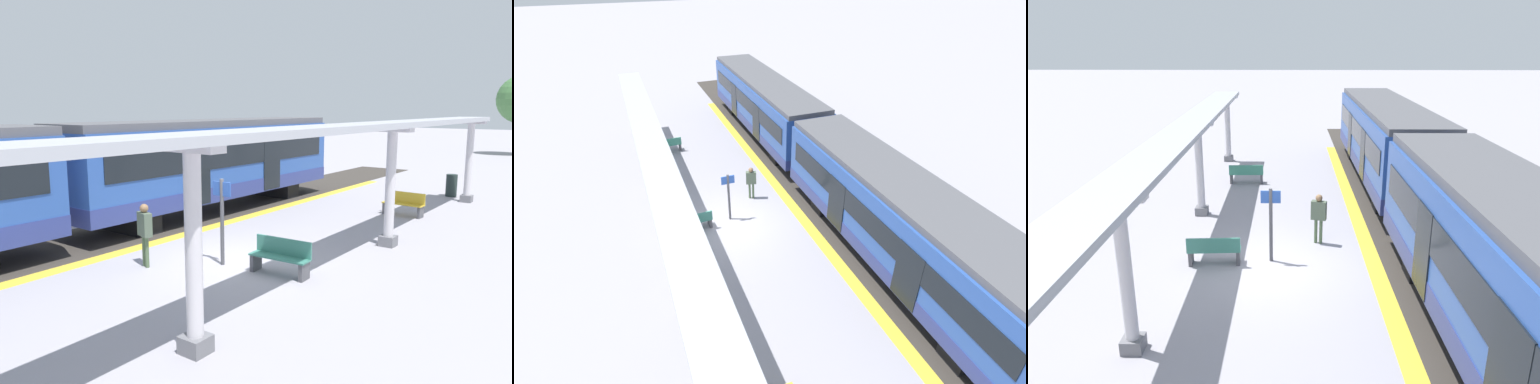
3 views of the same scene
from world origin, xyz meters
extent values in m
plane|color=#98949C|center=(0.00, 0.00, 0.00)|extent=(176.00, 176.00, 0.00)
cube|color=gold|center=(-2.91, 0.00, 0.00)|extent=(0.48, 31.08, 0.01)
cube|color=#38332D|center=(-4.75, 0.00, 0.00)|extent=(3.20, 43.08, 0.01)
cube|color=#294D9C|center=(-4.75, -8.80, 1.94)|extent=(2.60, 12.78, 2.60)
cube|color=navy|center=(-4.75, -8.80, 0.92)|extent=(2.63, 12.80, 0.55)
cube|color=#515156|center=(-4.75, -8.80, 3.36)|extent=(2.39, 12.78, 0.24)
cube|color=black|center=(-3.44, -8.80, 2.25)|extent=(0.03, 11.76, 0.84)
cube|color=black|center=(-3.44, -10.93, 1.69)|extent=(0.04, 1.10, 2.00)
cube|color=black|center=(-3.44, -6.66, 1.69)|extent=(0.04, 1.10, 2.00)
cube|color=black|center=(-4.75, -4.70, 0.32)|extent=(2.21, 0.90, 0.64)
cube|color=black|center=(-4.75, -12.89, 0.32)|extent=(2.21, 0.90, 0.64)
cube|color=#294D9C|center=(-4.75, 4.59, 1.94)|extent=(2.60, 12.78, 2.60)
cube|color=navy|center=(-4.75, 4.59, 0.92)|extent=(2.63, 12.80, 0.55)
cube|color=#515156|center=(-4.75, 4.59, 3.36)|extent=(2.39, 12.78, 0.24)
cube|color=black|center=(-3.44, 4.59, 2.25)|extent=(0.03, 11.76, 0.84)
cube|color=black|center=(-3.44, 2.46, 1.69)|extent=(0.04, 1.10, 2.00)
cube|color=black|center=(-3.44, 6.72, 1.69)|extent=(0.04, 1.10, 2.00)
cube|color=black|center=(-4.75, 8.68, 0.32)|extent=(2.21, 0.90, 0.64)
cube|color=black|center=(-4.75, 0.50, 0.32)|extent=(2.21, 0.90, 0.64)
cube|color=slate|center=(2.70, -12.17, 0.15)|extent=(0.44, 0.44, 0.30)
cylinder|color=silver|center=(2.70, -12.17, 1.79)|extent=(0.28, 0.28, 2.97)
cube|color=silver|center=(2.70, -12.17, 3.33)|extent=(1.10, 0.36, 0.12)
cube|color=slate|center=(2.70, -4.18, 0.15)|extent=(0.44, 0.44, 0.30)
cylinder|color=silver|center=(2.70, -4.18, 1.79)|extent=(0.28, 0.28, 2.97)
cube|color=silver|center=(2.70, -4.18, 3.33)|extent=(1.10, 0.36, 0.12)
cube|color=slate|center=(2.70, 3.80, 0.15)|extent=(0.44, 0.44, 0.30)
cylinder|color=silver|center=(2.70, 3.80, 1.79)|extent=(0.28, 0.28, 2.97)
cube|color=silver|center=(2.70, 3.80, 3.33)|extent=(1.10, 0.36, 0.12)
cube|color=#A8AAB2|center=(2.70, 0.04, 3.47)|extent=(1.20, 25.22, 0.16)
cube|color=#38836A|center=(1.42, -8.18, 0.44)|extent=(1.51, 0.48, 0.04)
cube|color=#38836A|center=(1.41, -7.99, 0.66)|extent=(1.50, 0.10, 0.40)
cube|color=#4C4C51|center=(2.09, -8.16, 0.21)|extent=(0.11, 0.40, 0.42)
cube|color=#4C4C51|center=(0.75, -8.19, 0.21)|extent=(0.11, 0.40, 0.42)
cube|color=#367767|center=(1.63, -0.19, 0.44)|extent=(1.52, 0.52, 0.04)
cube|color=#367767|center=(1.62, 0.00, 0.66)|extent=(1.50, 0.14, 0.40)
cube|color=#4C4C51|center=(2.30, -0.15, 0.21)|extent=(0.12, 0.40, 0.42)
cube|color=#4C4C51|center=(0.96, -0.23, 0.21)|extent=(0.12, 0.40, 0.42)
cylinder|color=#4C4C51|center=(0.02, -0.39, 1.10)|extent=(0.10, 0.10, 2.20)
cube|color=#284C9E|center=(0.02, -0.39, 1.95)|extent=(0.56, 0.04, 0.36)
cylinder|color=#4B6140|center=(-1.48, -1.64, 0.40)|extent=(0.10, 0.10, 0.79)
cylinder|color=#4B6140|center=(-1.33, -1.69, 0.40)|extent=(0.10, 0.10, 0.79)
cube|color=#4F5E4B|center=(-1.40, -1.67, 1.09)|extent=(0.50, 0.34, 0.59)
sphere|color=#866343|center=(-1.40, -1.67, 1.50)|extent=(0.21, 0.21, 0.21)
camera|label=1|loc=(8.05, -9.68, 3.95)|focal=35.14mm
camera|label=2|loc=(3.59, 13.45, 10.03)|focal=27.97mm
camera|label=3|loc=(-0.50, 12.11, 6.14)|focal=33.38mm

